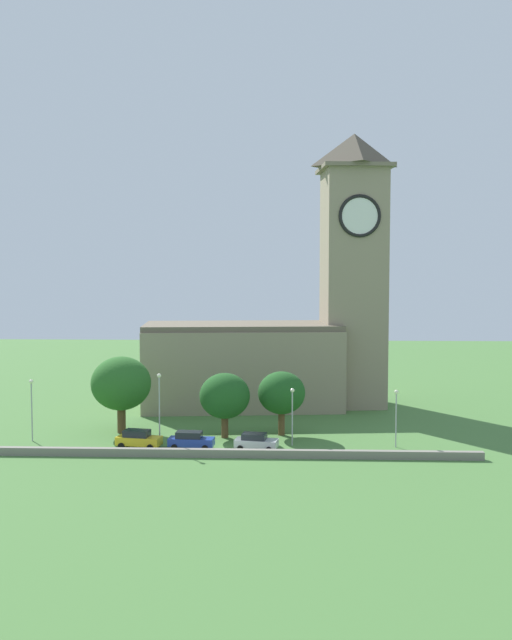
% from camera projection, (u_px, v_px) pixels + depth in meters
% --- Properties ---
extents(ground_plane, '(200.00, 200.00, 0.00)m').
position_uv_depth(ground_plane, '(245.00, 420.00, 85.98)').
color(ground_plane, '#477538').
extents(church, '(33.39, 15.08, 36.38)m').
position_uv_depth(church, '(286.00, 327.00, 94.33)').
color(church, gray).
rests_on(church, ground).
extents(quay_barrier, '(47.94, 0.70, 0.80)m').
position_uv_depth(quay_barrier, '(235.00, 453.00, 68.51)').
color(quay_barrier, gray).
rests_on(quay_barrier, ground).
extents(car_yellow, '(4.82, 2.75, 1.86)m').
position_uv_depth(car_yellow, '(138.00, 439.00, 72.16)').
color(car_yellow, gold).
rests_on(car_yellow, ground).
extents(car_blue, '(4.74, 2.30, 1.80)m').
position_uv_depth(car_blue, '(191.00, 440.00, 71.76)').
color(car_blue, '#233D9E').
rests_on(car_blue, ground).
extents(car_silver, '(4.56, 2.77, 1.67)m').
position_uv_depth(car_silver, '(256.00, 441.00, 71.47)').
color(car_silver, silver).
rests_on(car_silver, ground).
extents(streetlamp_west_end, '(0.44, 0.44, 6.64)m').
position_uv_depth(streetlamp_west_end, '(32.00, 400.00, 74.89)').
color(streetlamp_west_end, '#9EA0A5').
rests_on(streetlamp_west_end, ground).
extents(streetlamp_west_mid, '(0.44, 0.44, 7.57)m').
position_uv_depth(streetlamp_west_mid, '(159.00, 398.00, 72.95)').
color(streetlamp_west_mid, '#9EA0A5').
rests_on(streetlamp_west_mid, ground).
extents(streetlamp_central, '(0.44, 0.44, 6.01)m').
position_uv_depth(streetlamp_central, '(292.00, 406.00, 73.03)').
color(streetlamp_central, '#9EA0A5').
rests_on(streetlamp_central, ground).
extents(streetlamp_east_mid, '(0.44, 0.44, 5.98)m').
position_uv_depth(streetlamp_east_mid, '(396.00, 408.00, 72.24)').
color(streetlamp_east_mid, '#9EA0A5').
rests_on(streetlamp_east_mid, ground).
extents(tree_riverside_west, '(5.25, 5.25, 7.10)m').
position_uv_depth(tree_riverside_west, '(282.00, 393.00, 77.59)').
color(tree_riverside_west, brown).
rests_on(tree_riverside_west, ground).
extents(tree_churchyard, '(6.70, 6.70, 8.62)m').
position_uv_depth(tree_churchyard, '(121.00, 384.00, 78.69)').
color(tree_churchyard, brown).
rests_on(tree_churchyard, ground).
extents(tree_by_tower, '(5.51, 5.51, 7.09)m').
position_uv_depth(tree_by_tower, '(225.00, 396.00, 76.43)').
color(tree_by_tower, brown).
rests_on(tree_by_tower, ground).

